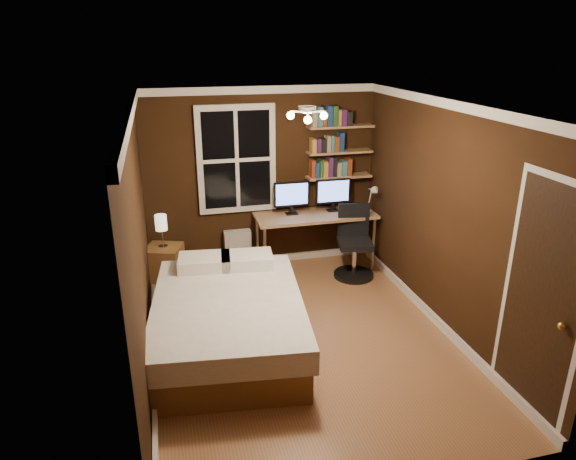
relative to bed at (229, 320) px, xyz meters
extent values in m
plane|color=brown|center=(0.79, -0.05, -0.31)|extent=(4.20, 4.20, 0.00)
cube|color=black|center=(0.79, 2.05, 0.94)|extent=(3.20, 0.04, 2.50)
cube|color=black|center=(-0.81, -0.05, 0.94)|extent=(0.04, 4.20, 2.50)
cube|color=black|center=(2.39, -0.05, 0.94)|extent=(0.04, 4.20, 2.50)
cube|color=white|center=(0.79, -0.05, 2.19)|extent=(3.20, 4.20, 0.02)
cube|color=white|center=(0.44, 2.02, 1.24)|extent=(1.06, 0.06, 1.46)
sphere|color=gold|center=(2.34, -1.90, 0.69)|extent=(0.06, 0.06, 0.06)
cube|color=#A3754F|center=(1.87, 1.93, 0.94)|extent=(0.92, 0.22, 0.03)
cube|color=#A3754F|center=(1.87, 1.93, 1.29)|extent=(0.92, 0.22, 0.03)
cube|color=#A3754F|center=(1.87, 1.93, 1.64)|extent=(0.92, 0.22, 0.03)
cube|color=brown|center=(0.00, -0.03, -0.14)|extent=(1.66, 2.20, 0.33)
cube|color=silver|center=(0.00, -0.03, 0.14)|extent=(1.75, 2.27, 0.25)
cube|color=white|center=(-0.16, 0.79, 0.34)|extent=(0.64, 0.47, 0.14)
cube|color=white|center=(0.33, 0.73, 0.34)|extent=(0.64, 0.47, 0.14)
cube|color=brown|center=(-0.61, 1.64, -0.04)|extent=(0.55, 0.55, 0.54)
cube|color=beige|center=(0.40, 1.95, -0.03)|extent=(0.37, 0.13, 0.56)
cube|color=#A3754F|center=(1.47, 1.72, 0.47)|extent=(1.67, 0.63, 0.04)
cylinder|color=beige|center=(0.69, 1.45, 0.07)|extent=(0.04, 0.04, 0.75)
cylinder|color=beige|center=(2.24, 1.45, 0.07)|extent=(0.04, 0.04, 0.75)
cylinder|color=beige|center=(0.69, 1.99, 0.07)|extent=(0.04, 0.04, 0.75)
cylinder|color=beige|center=(2.24, 1.99, 0.07)|extent=(0.04, 0.04, 0.75)
cylinder|color=black|center=(1.89, 1.27, -0.28)|extent=(0.54, 0.54, 0.05)
cylinder|color=silver|center=(1.89, 1.27, -0.05)|extent=(0.06, 0.06, 0.40)
cube|color=black|center=(1.89, 1.27, 0.18)|extent=(0.52, 0.52, 0.07)
cube|color=black|center=(1.93, 1.46, 0.45)|extent=(0.42, 0.13, 0.46)
camera|label=1|loc=(-0.54, -4.71, 2.77)|focal=32.00mm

